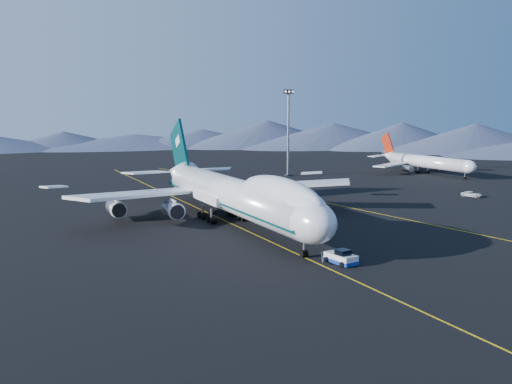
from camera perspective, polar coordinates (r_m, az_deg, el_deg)
name	(u,v)px	position (r m, az deg, el deg)	size (l,w,h in m)	color
ground	(233,225)	(107.28, -2.29, -3.27)	(500.00, 500.00, 0.00)	black
taxiway_line_main	(233,224)	(107.28, -2.29, -3.26)	(0.25, 220.00, 0.01)	gold
taxiway_line_side	(338,205)	(130.01, 8.22, -1.32)	(0.25, 200.00, 0.01)	gold
boeing_747	(233,194)	(106.31, -2.32, -0.19)	(59.62, 72.43, 19.37)	silver
pushback_tug	(341,259)	(81.32, 8.48, -6.61)	(3.41, 5.22, 2.13)	silver
second_jet	(424,162)	(201.24, 16.46, 2.93)	(40.81, 46.11, 13.12)	silver
service_van	(472,194)	(150.62, 20.78, -0.21)	(2.28, 4.95, 1.38)	silver
floodlight_mast	(288,133)	(185.51, 3.24, 5.96)	(3.43, 2.57, 27.78)	black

